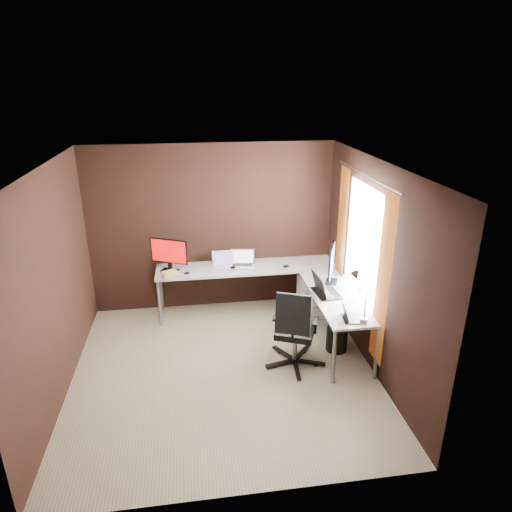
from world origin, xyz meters
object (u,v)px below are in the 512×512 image
at_px(laptop_white, 224,263).
at_px(book_stack, 170,274).
at_px(laptop_black_big, 324,290).
at_px(laptop_black_small, 349,316).
at_px(monitor_left, 169,253).
at_px(desk_lamp, 359,290).
at_px(laptop_silver, 243,263).
at_px(drawer_pedestal, 314,299).
at_px(office_chair, 294,343).
at_px(wastebasket, 337,339).
at_px(monitor_right, 331,263).

bearing_deg(laptop_white, book_stack, -162.06).
height_order(laptop_black_big, laptop_black_small, laptop_black_big).
xyz_separation_m(monitor_left, desk_lamp, (2.16, -1.80, 0.12)).
relative_size(laptop_white, book_stack, 1.23).
bearing_deg(desk_lamp, monitor_left, 131.32).
distance_m(laptop_white, laptop_silver, 0.28).
bearing_deg(drawer_pedestal, laptop_black_small, -89.40).
bearing_deg(office_chair, drawer_pedestal, 86.86).
relative_size(drawer_pedestal, desk_lamp, 0.98).
bearing_deg(laptop_white, monitor_left, -176.96).
height_order(monitor_left, laptop_black_big, monitor_left).
bearing_deg(laptop_black_small, laptop_silver, 36.93).
distance_m(drawer_pedestal, laptop_black_big, 0.86).
relative_size(monitor_left, book_stack, 1.89).
distance_m(office_chair, wastebasket, 0.69).
bearing_deg(book_stack, wastebasket, -26.13).
height_order(monitor_left, wastebasket, monitor_left).
bearing_deg(desk_lamp, laptop_black_small, 137.49).
xyz_separation_m(laptop_white, laptop_black_small, (1.30, -1.80, -0.01)).
xyz_separation_m(drawer_pedestal, monitor_left, (-2.07, 0.36, 0.70)).
height_order(desk_lamp, office_chair, desk_lamp).
height_order(laptop_silver, desk_lamp, desk_lamp).
relative_size(book_stack, wastebasket, 0.86).
xyz_separation_m(book_stack, wastebasket, (2.13, -1.04, -0.61)).
relative_size(laptop_silver, office_chair, 0.37).
height_order(laptop_white, book_stack, laptop_white).
height_order(laptop_black_small, wastebasket, laptop_black_small).
height_order(monitor_left, desk_lamp, desk_lamp).
relative_size(book_stack, desk_lamp, 0.44).
xyz_separation_m(monitor_left, laptop_black_small, (2.08, -1.75, -0.23)).
height_order(book_stack, wastebasket, book_stack).
xyz_separation_m(drawer_pedestal, laptop_black_small, (0.01, -1.39, 0.47)).
relative_size(laptop_silver, desk_lamp, 0.63).
height_order(laptop_black_small, desk_lamp, desk_lamp).
bearing_deg(monitor_right, laptop_white, 83.64).
bearing_deg(laptop_black_big, wastebasket, -145.04).
bearing_deg(laptop_silver, monitor_right, -26.24).
xyz_separation_m(laptop_black_big, laptop_black_small, (0.10, -0.68, -0.02)).
relative_size(laptop_white, office_chair, 0.32).
height_order(laptop_white, laptop_black_big, laptop_black_big).
xyz_separation_m(monitor_right, laptop_white, (-1.40, 0.77, -0.24)).
distance_m(monitor_left, laptop_silver, 1.08).
xyz_separation_m(drawer_pedestal, monitor_right, (0.11, -0.35, 0.72)).
xyz_separation_m(monitor_right, desk_lamp, (-0.02, -1.08, 0.10)).
distance_m(laptop_white, laptop_black_small, 2.22).
xyz_separation_m(monitor_left, wastebasket, (2.14, -1.25, -0.84)).
xyz_separation_m(monitor_left, laptop_black_big, (1.98, -1.07, -0.21)).
height_order(book_stack, desk_lamp, desk_lamp).
bearing_deg(book_stack, monitor_left, 92.33).
relative_size(office_chair, wastebasket, 3.31).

